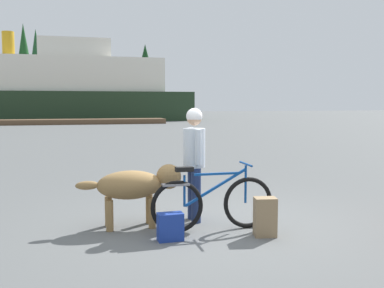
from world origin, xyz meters
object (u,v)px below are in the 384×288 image
(backpack, at_px, (265,217))
(handbag_pannier, at_px, (170,227))
(dog, at_px, (136,185))
(ferry_boat, at_px, (48,90))
(person_cyclist, at_px, (194,154))
(bicycle, at_px, (212,203))

(backpack, bearing_deg, handbag_pannier, 174.02)
(dog, relative_size, ferry_boat, 0.05)
(person_cyclist, bearing_deg, backpack, -53.41)
(dog, xyz_separation_m, ferry_boat, (-3.80, 38.38, 2.32))
(person_cyclist, distance_m, backpack, 1.39)
(ferry_boat, bearing_deg, bicycle, -83.00)
(bicycle, height_order, handbag_pannier, bicycle)
(ferry_boat, bearing_deg, handbag_pannier, -83.97)
(handbag_pannier, bearing_deg, person_cyclist, 57.42)
(person_cyclist, xyz_separation_m, ferry_boat, (-4.65, 38.28, 1.92))
(bicycle, distance_m, person_cyclist, 0.82)
(dog, bearing_deg, person_cyclist, 6.54)
(backpack, relative_size, ferry_boat, 0.02)
(ferry_boat, bearing_deg, person_cyclist, -83.07)
(backpack, height_order, ferry_boat, ferry_boat)
(dog, height_order, ferry_boat, ferry_boat)
(person_cyclist, bearing_deg, dog, -173.46)
(backpack, distance_m, ferry_boat, 39.69)
(bicycle, xyz_separation_m, backpack, (0.59, -0.41, -0.13))
(backpack, bearing_deg, ferry_boat, 97.78)
(bicycle, relative_size, person_cyclist, 1.04)
(bicycle, bearing_deg, backpack, -34.62)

